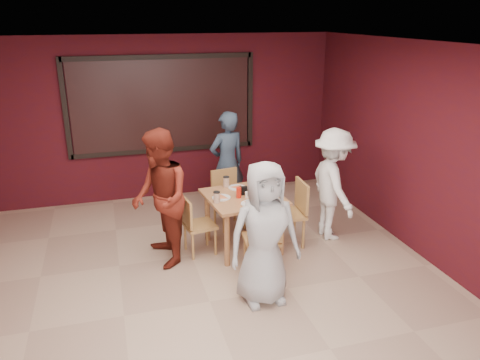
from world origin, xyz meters
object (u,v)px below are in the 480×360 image
object	(u,v)px
diner_back	(227,163)
diner_left	(160,199)
dining_table	(243,202)
chair_front	(263,237)
chair_left	(195,222)
diner_front	(264,234)
diner_right	(333,185)
chair_back	(227,195)
chair_right	(293,209)

from	to	relation	value
diner_back	diner_left	world-z (taller)	diner_left
dining_table	diner_left	distance (m)	1.16
chair_front	chair_left	world-z (taller)	chair_front
diner_front	chair_front	bearing A→B (deg)	70.68
diner_left	diner_right	world-z (taller)	diner_left
dining_table	chair_front	distance (m)	0.78
chair_back	diner_right	xyz separation A→B (m)	(1.35, -0.81, 0.31)
chair_back	diner_front	world-z (taller)	diner_front
chair_right	diner_front	size ratio (longest dim) A/B	0.56
chair_left	diner_left	xyz separation A→B (m)	(-0.45, -0.10, 0.43)
chair_right	diner_right	distance (m)	0.69
chair_left	diner_left	bearing A→B (deg)	-167.21
diner_front	dining_table	bearing A→B (deg)	82.03
diner_right	chair_back	bearing A→B (deg)	60.68
diner_front	diner_back	distance (m)	2.57
chair_back	chair_left	size ratio (longest dim) A/B	1.07
chair_back	diner_back	size ratio (longest dim) A/B	0.52
dining_table	chair_back	world-z (taller)	dining_table
chair_front	chair_back	world-z (taller)	chair_front
chair_right	diner_right	xyz separation A→B (m)	(0.63, 0.06, 0.28)
chair_left	chair_front	bearing A→B (deg)	-47.28
chair_back	diner_left	bearing A→B (deg)	-141.82
chair_back	diner_front	xyz separation A→B (m)	(-0.12, -2.06, 0.33)
chair_right	diner_front	xyz separation A→B (m)	(-0.84, -1.20, 0.30)
chair_back	chair_right	size ratio (longest dim) A/B	0.94
diner_left	diner_right	bearing A→B (deg)	86.02
chair_left	diner_front	world-z (taller)	diner_front
chair_front	dining_table	bearing A→B (deg)	91.82
diner_right	dining_table	bearing A→B (deg)	90.24
chair_right	diner_front	bearing A→B (deg)	-125.14
chair_front	chair_right	world-z (taller)	chair_right
dining_table	chair_back	bearing A→B (deg)	91.87
diner_right	diner_front	bearing A→B (deg)	132.08
dining_table	chair_left	world-z (taller)	dining_table
chair_back	diner_right	distance (m)	1.60
chair_back	diner_left	size ratio (longest dim) A/B	0.49
chair_right	diner_right	size ratio (longest dim) A/B	0.58
chair_right	diner_back	xyz separation A→B (m)	(-0.59, 1.36, 0.32)
dining_table	diner_right	bearing A→B (deg)	-1.45
diner_back	diner_left	xyz separation A→B (m)	(-1.24, -1.36, 0.05)
diner_right	chair_front	bearing A→B (deg)	120.72
diner_back	chair_front	bearing A→B (deg)	72.53
chair_front	diner_right	xyz separation A→B (m)	(1.30, 0.72, 0.31)
chair_left	diner_right	world-z (taller)	diner_right
diner_front	diner_left	xyz separation A→B (m)	(-0.99, 1.19, 0.07)
diner_back	diner_right	size ratio (longest dim) A/B	1.04
chair_right	diner_left	distance (m)	1.86
chair_back	chair_left	world-z (taller)	chair_back
diner_left	diner_front	bearing A→B (deg)	34.22
chair_front	chair_left	size ratio (longest dim) A/B	1.09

